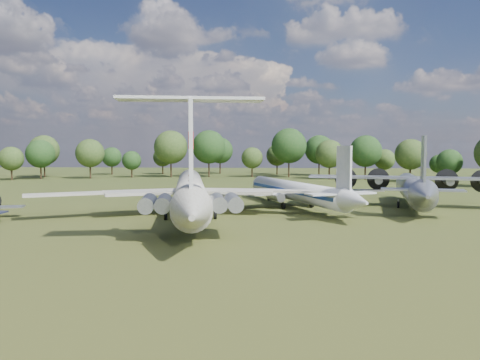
# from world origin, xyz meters

# --- Properties ---
(ground) EXTENTS (300.00, 300.00, 0.00)m
(ground) POSITION_xyz_m (0.00, 0.00, 0.00)
(ground) COLOR #1D3812
(ground) RESTS_ON ground
(il62_airliner) EXTENTS (53.50, 64.21, 5.63)m
(il62_airliner) POSITION_xyz_m (5.62, -3.22, 2.81)
(il62_airliner) COLOR silver
(il62_airliner) RESTS_ON ground
(tu104_jet) EXTENTS (45.20, 50.77, 4.19)m
(tu104_jet) POSITION_xyz_m (20.62, 7.83, 2.09)
(tu104_jet) COLOR silver
(tu104_jet) RESTS_ON ground
(an12_transport) EXTENTS (39.88, 42.95, 4.89)m
(an12_transport) POSITION_xyz_m (39.57, 9.08, 2.44)
(an12_transport) COLOR gray
(an12_transport) RESTS_ON ground
(person_on_il62) EXTENTS (0.65, 0.47, 1.64)m
(person_on_il62) POSITION_xyz_m (8.38, -18.73, 6.45)
(person_on_il62) COLOR brown
(person_on_il62) RESTS_ON il62_airliner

